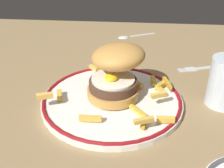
{
  "coord_description": "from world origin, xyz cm",
  "views": [
    {
      "loc": [
        7.39,
        -52.59,
        32.38
      ],
      "look_at": [
        3.18,
        -4.8,
        4.6
      ],
      "focal_mm": 44.53,
      "sensor_mm": 36.0,
      "label": 1
    }
  ],
  "objects_px": {
    "burger": "(116,70)",
    "spoon": "(128,36)",
    "dinner_plate": "(112,100)",
    "fork": "(203,68)"
  },
  "relations": [
    {
      "from": "dinner_plate",
      "to": "spoon",
      "type": "distance_m",
      "value": 0.39
    },
    {
      "from": "dinner_plate",
      "to": "fork",
      "type": "relative_size",
      "value": 2.04
    },
    {
      "from": "dinner_plate",
      "to": "spoon",
      "type": "relative_size",
      "value": 2.26
    },
    {
      "from": "fork",
      "to": "dinner_plate",
      "type": "bearing_deg",
      "value": -140.48
    },
    {
      "from": "fork",
      "to": "spoon",
      "type": "xyz_separation_m",
      "value": [
        -0.2,
        0.21,
        0.0
      ]
    },
    {
      "from": "burger",
      "to": "fork",
      "type": "bearing_deg",
      "value": 37.69
    },
    {
      "from": "burger",
      "to": "spoon",
      "type": "distance_m",
      "value": 0.38
    },
    {
      "from": "burger",
      "to": "fork",
      "type": "height_order",
      "value": "burger"
    },
    {
      "from": "dinner_plate",
      "to": "spoon",
      "type": "height_order",
      "value": "dinner_plate"
    },
    {
      "from": "burger",
      "to": "fork",
      "type": "relative_size",
      "value": 1.0
    }
  ]
}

